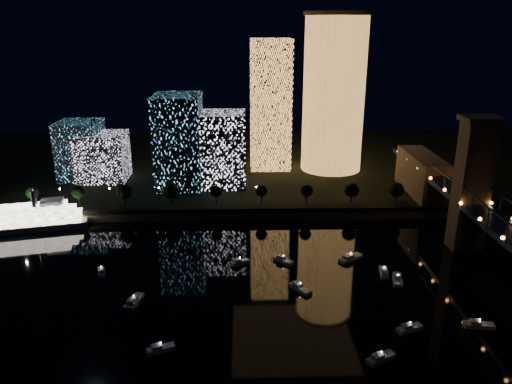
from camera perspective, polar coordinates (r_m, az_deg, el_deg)
ground at (r=145.67m, az=6.07°, el=-15.06°), size 520.00×520.00×0.00m
far_bank at (r=291.02m, az=2.05°, el=3.22°), size 420.00×160.00×5.00m
seawall at (r=217.53m, az=3.32°, el=-2.60°), size 420.00×6.00×3.00m
tower_cylindrical at (r=267.84m, az=8.88°, el=11.07°), size 34.00×34.00×81.02m
tower_rectangular at (r=269.48m, az=1.67°, el=9.90°), size 21.36×21.36×67.95m
midrise_blocks at (r=249.63m, az=-10.84°, el=5.03°), size 93.89×39.67×43.89m
riverboat at (r=226.93m, az=-25.99°, el=-2.87°), size 57.58×23.61×17.02m
motorboats at (r=157.03m, az=5.13°, el=-11.94°), size 120.45×75.25×2.78m
esplanade_trees at (r=219.43m, az=-3.53°, el=0.09°), size 166.08×6.71×8.85m
street_lamps at (r=226.00m, az=-5.52°, el=0.21°), size 132.70×0.70×5.65m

